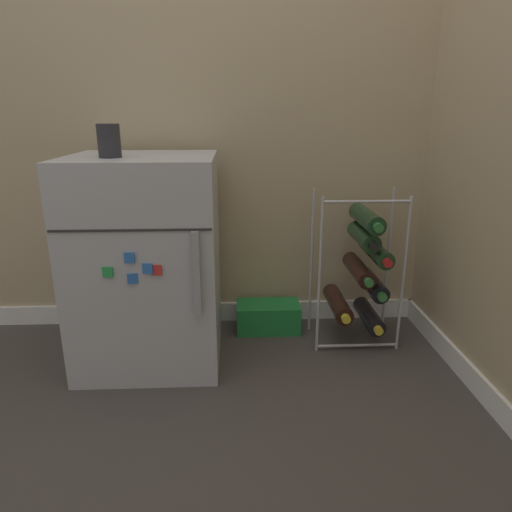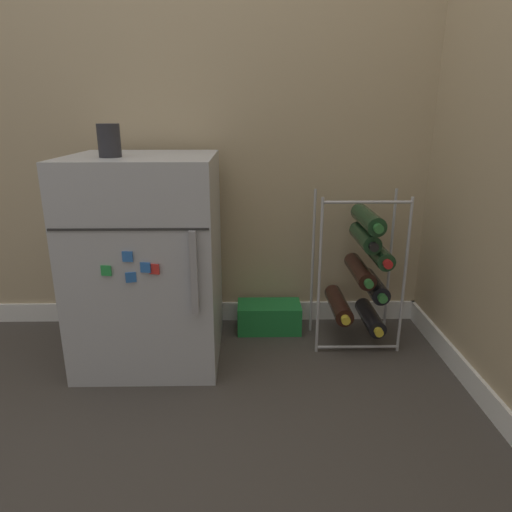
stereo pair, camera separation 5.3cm
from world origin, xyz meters
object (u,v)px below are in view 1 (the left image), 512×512
(wine_rack, at_px, (363,269))
(soda_box, at_px, (268,317))
(mini_fridge, at_px, (148,261))
(fridge_top_cup, at_px, (109,141))

(wine_rack, bearing_deg, soda_box, 164.14)
(mini_fridge, bearing_deg, wine_rack, 5.56)
(mini_fridge, distance_m, soda_box, 0.63)
(mini_fridge, xyz_separation_m, wine_rack, (0.89, 0.09, -0.08))
(mini_fridge, xyz_separation_m, soda_box, (0.49, 0.20, -0.34))
(mini_fridge, height_order, soda_box, mini_fridge)
(soda_box, bearing_deg, wine_rack, -15.86)
(mini_fridge, relative_size, wine_rack, 1.24)
(soda_box, bearing_deg, fridge_top_cup, -154.16)
(wine_rack, height_order, soda_box, wine_rack)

